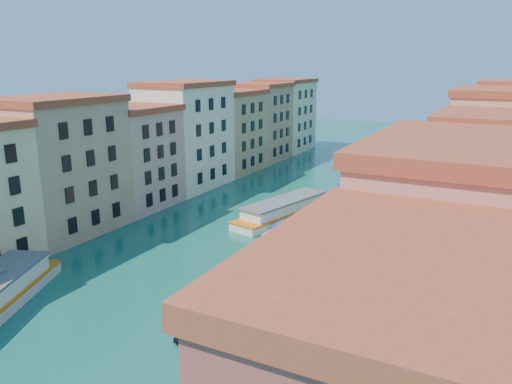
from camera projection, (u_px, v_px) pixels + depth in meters
The scene contains 11 objects.
left_bank_palazzos at pixel (167, 143), 94.32m from camera, with size 12.80×128.40×21.00m.
right_bank_palazzos at pixel (492, 172), 69.63m from camera, with size 12.80×128.40×21.00m.
quay at pixel (426, 226), 75.55m from camera, with size 4.00×140.00×1.00m, color gray.
restaurant_awnings at pixel (342, 350), 38.78m from camera, with size 3.20×44.55×3.12m.
mooring_poles_right at pixel (328, 326), 45.56m from camera, with size 1.44×54.24×3.20m.
vaporetto_far at pixel (285, 209), 81.00m from camera, with size 9.75×21.71×3.15m.
gondola_fore at pixel (194, 317), 49.11m from camera, with size 4.12×11.20×2.28m.
gondola_right at pixel (219, 347), 43.75m from camera, with size 2.62×12.14×2.42m.
gondola_far at pixel (334, 219), 79.61m from camera, with size 6.28×12.02×1.82m.
motorboat_mid at pixel (280, 231), 73.50m from camera, with size 2.52×7.20×1.47m.
motorboat_far at pixel (345, 189), 96.82m from camera, with size 3.69×8.10×1.62m.
Camera 1 is at (32.09, -10.59, 24.76)m, focal length 35.00 mm.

